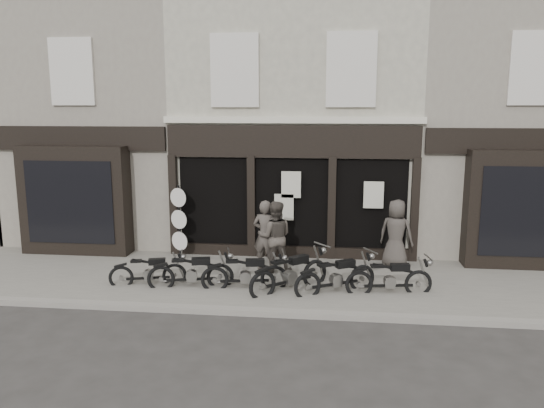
# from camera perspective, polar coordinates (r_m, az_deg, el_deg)

# --- Properties ---
(ground_plane) EXTENTS (90.00, 90.00, 0.00)m
(ground_plane) POSITION_cam_1_polar(r_m,az_deg,el_deg) (12.78, 1.02, -9.80)
(ground_plane) COLOR #2D2B28
(ground_plane) RESTS_ON ground
(pavement) EXTENTS (30.00, 4.20, 0.12)m
(pavement) POSITION_cam_1_polar(r_m,az_deg,el_deg) (13.60, 1.38, -8.25)
(pavement) COLOR #69655D
(pavement) RESTS_ON ground_plane
(kerb) EXTENTS (30.00, 0.25, 0.13)m
(kerb) POSITION_cam_1_polar(r_m,az_deg,el_deg) (11.59, 0.42, -11.63)
(kerb) COLOR gray
(kerb) RESTS_ON ground_plane
(central_building) EXTENTS (7.30, 6.22, 8.34)m
(central_building) POSITION_cam_1_polar(r_m,az_deg,el_deg) (17.92, 2.90, 9.37)
(central_building) COLOR #B4AF9A
(central_building) RESTS_ON ground
(neighbour_left) EXTENTS (5.60, 6.73, 8.34)m
(neighbour_left) POSITION_cam_1_polar(r_m,az_deg,el_deg) (19.33, -16.49, 8.92)
(neighbour_left) COLOR gray
(neighbour_left) RESTS_ON ground
(neighbour_right) EXTENTS (5.60, 6.73, 8.34)m
(neighbour_right) POSITION_cam_1_polar(r_m,az_deg,el_deg) (18.58, 23.06, 8.47)
(neighbour_right) COLOR gray
(neighbour_right) RESTS_ON ground
(motorcycle_0) EXTENTS (1.84, 0.76, 0.90)m
(motorcycle_0) POSITION_cam_1_polar(r_m,az_deg,el_deg) (13.50, -13.09, -7.35)
(motorcycle_0) COLOR black
(motorcycle_0) RESTS_ON ground
(motorcycle_1) EXTENTS (2.05, 0.79, 1.00)m
(motorcycle_1) POSITION_cam_1_polar(r_m,az_deg,el_deg) (13.10, -8.61, -7.56)
(motorcycle_1) COLOR black
(motorcycle_1) RESTS_ON ground
(motorcycle_2) EXTENTS (2.08, 0.67, 1.00)m
(motorcycle_2) POSITION_cam_1_polar(r_m,az_deg,el_deg) (12.87, -2.85, -7.78)
(motorcycle_2) COLOR black
(motorcycle_2) RESTS_ON ground
(motorcycle_3) EXTENTS (1.86, 1.70, 1.09)m
(motorcycle_3) POSITION_cam_1_polar(r_m,az_deg,el_deg) (12.75, 2.00, -7.79)
(motorcycle_3) COLOR black
(motorcycle_3) RESTS_ON ground
(motorcycle_4) EXTENTS (1.95, 1.30, 1.03)m
(motorcycle_4) POSITION_cam_1_polar(r_m,az_deg,el_deg) (12.71, 6.95, -8.04)
(motorcycle_4) COLOR black
(motorcycle_4) RESTS_ON ground
(motorcycle_5) EXTENTS (2.05, 0.62, 0.98)m
(motorcycle_5) POSITION_cam_1_polar(r_m,az_deg,el_deg) (12.84, 12.57, -8.11)
(motorcycle_5) COLOR black
(motorcycle_5) RESTS_ON ground
(man_left) EXTENTS (0.77, 0.60, 1.88)m
(man_left) POSITION_cam_1_polar(r_m,az_deg,el_deg) (14.06, -0.72, -3.37)
(man_left) COLOR #463F3A
(man_left) RESTS_ON pavement
(man_centre) EXTENTS (0.98, 0.80, 1.88)m
(man_centre) POSITION_cam_1_polar(r_m,az_deg,el_deg) (13.90, 0.31, -3.53)
(man_centre) COLOR #433D36
(man_centre) RESTS_ON pavement
(man_right) EXTENTS (1.06, 0.88, 1.86)m
(man_right) POSITION_cam_1_polar(r_m,az_deg,el_deg) (14.68, 13.20, -3.10)
(man_right) COLOR #3F3934
(man_right) RESTS_ON pavement
(advert_sign_post) EXTENTS (0.52, 0.35, 2.23)m
(advert_sign_post) POSITION_cam_1_polar(r_m,az_deg,el_deg) (15.32, -9.94, -2.26)
(advert_sign_post) COLOR black
(advert_sign_post) RESTS_ON ground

